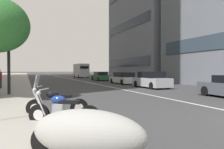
{
  "coord_description": "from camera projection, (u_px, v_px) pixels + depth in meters",
  "views": [
    {
      "loc": [
        -4.22,
        7.59,
        1.65
      ],
      "look_at": [
        11.27,
        1.62,
        1.31
      ],
      "focal_mm": 35.97,
      "sensor_mm": 36.0,
      "label": 1
    }
  ],
  "objects": [
    {
      "name": "motorcycle_nearest_camera",
      "position": [
        63.0,
        112.0,
        6.57
      ],
      "size": [
        1.2,
        1.93,
        1.09
      ],
      "rotation": [
        0.0,
        0.0,
        1.04
      ],
      "color": "black",
      "rests_on": "ground"
    },
    {
      "name": "car_mid_block_traffic",
      "position": [
        101.0,
        76.0,
        34.81
      ],
      "size": [
        4.58,
        1.83,
        1.36
      ],
      "rotation": [
        0.0,
        0.0,
        0.01
      ],
      "color": "#236038",
      "rests_on": "ground"
    },
    {
      "name": "motorcycle_by_sign_pole",
      "position": [
        56.0,
        104.0,
        7.9
      ],
      "size": [
        0.83,
        2.09,
        1.47
      ],
      "rotation": [
        0.0,
        0.0,
        1.28
      ],
      "color": "black",
      "rests_on": "ground"
    },
    {
      "name": "street_lamp_with_banners",
      "position": [
        15.0,
        15.0,
        13.78
      ],
      "size": [
        1.26,
        2.58,
        8.17
      ],
      "color": "#232326",
      "rests_on": "sidewalk_right_plaza"
    },
    {
      "name": "motorcycle_mid_row",
      "position": [
        86.0,
        134.0,
        3.93
      ],
      "size": [
        1.97,
        2.16,
        0.96
      ],
      "rotation": [
        0.0,
        0.0,
        0.88
      ],
      "color": "#9E9E99",
      "rests_on": "ground"
    },
    {
      "name": "car_lead_in_lane",
      "position": [
        124.0,
        78.0,
        26.57
      ],
      "size": [
        4.65,
        1.99,
        1.36
      ],
      "rotation": [
        0.0,
        0.0,
        0.02
      ],
      "color": "silver",
      "rests_on": "ground"
    },
    {
      "name": "car_far_down_avenue",
      "position": [
        151.0,
        80.0,
        20.52
      ],
      "size": [
        4.29,
        1.85,
        1.48
      ],
      "rotation": [
        0.0,
        0.0,
        0.01
      ],
      "color": "#B7B7BC",
      "rests_on": "ground"
    },
    {
      "name": "delivery_van_ahead",
      "position": [
        81.0,
        70.0,
        48.06
      ],
      "size": [
        5.9,
        2.2,
        2.92
      ],
      "rotation": [
        0.0,
        0.0,
        0.01
      ],
      "color": "silver",
      "rests_on": "ground"
    },
    {
      "name": "lane_centre_stripe",
      "position": [
        72.0,
        79.0,
        39.35
      ],
      "size": [
        110.0,
        0.16,
        0.01
      ],
      "primitive_type": "cube",
      "color": "silver",
      "rests_on": "ground"
    }
  ]
}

